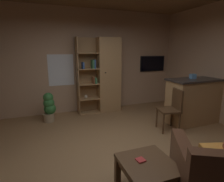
% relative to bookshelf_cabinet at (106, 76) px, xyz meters
% --- Properties ---
extents(floor, '(5.69, 5.33, 0.02)m').
position_rel_bookshelf_cabinet_xyz_m(floor, '(-0.57, -2.42, -1.04)').
color(floor, olive).
rests_on(floor, ground).
extents(wall_back, '(5.81, 0.06, 2.84)m').
position_rel_bookshelf_cabinet_xyz_m(wall_back, '(-0.57, 0.27, 0.39)').
color(wall_back, tan).
rests_on(wall_back, ground).
extents(window_pane_back, '(0.68, 0.01, 0.84)m').
position_rel_bookshelf_cabinet_xyz_m(window_pane_back, '(-1.20, 0.24, 0.18)').
color(window_pane_back, white).
extents(bookshelf_cabinet, '(1.21, 0.41, 2.08)m').
position_rel_bookshelf_cabinet_xyz_m(bookshelf_cabinet, '(0.00, 0.00, 0.00)').
color(bookshelf_cabinet, '#A87F51').
rests_on(bookshelf_cabinet, ground).
extents(kitchen_bar_counter, '(1.56, 0.64, 1.08)m').
position_rel_bookshelf_cabinet_xyz_m(kitchen_bar_counter, '(1.83, -1.60, -0.49)').
color(kitchen_bar_counter, '#A87F51').
rests_on(kitchen_bar_counter, ground).
extents(tissue_box, '(0.14, 0.14, 0.11)m').
position_rel_bookshelf_cabinet_xyz_m(tissue_box, '(1.67, -1.53, 0.10)').
color(tissue_box, '#598CBF').
rests_on(tissue_box, kitchen_bar_counter).
extents(coffee_table, '(0.63, 0.67, 0.42)m').
position_rel_bookshelf_cabinet_xyz_m(coffee_table, '(-0.55, -3.20, -0.70)').
color(coffee_table, '#4C331E').
rests_on(coffee_table, ground).
extents(table_book_0, '(0.11, 0.11, 0.02)m').
position_rel_bookshelf_cabinet_xyz_m(table_book_0, '(-0.61, -3.13, -0.61)').
color(table_book_0, '#B22D2D').
rests_on(table_book_0, coffee_table).
extents(dining_chair, '(0.50, 0.50, 0.92)m').
position_rel_bookshelf_cabinet_xyz_m(dining_chair, '(0.92, -1.79, -0.50)').
color(dining_chair, '#4C331E').
rests_on(dining_chair, ground).
extents(potted_floor_plant, '(0.31, 0.29, 0.73)m').
position_rel_bookshelf_cabinet_xyz_m(potted_floor_plant, '(-1.58, -0.32, -0.66)').
color(potted_floor_plant, '#9E896B').
rests_on(potted_floor_plant, ground).
extents(wall_mounted_tv, '(0.86, 0.06, 0.48)m').
position_rel_bookshelf_cabinet_xyz_m(wall_mounted_tv, '(1.66, 0.21, 0.28)').
color(wall_mounted_tv, black).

